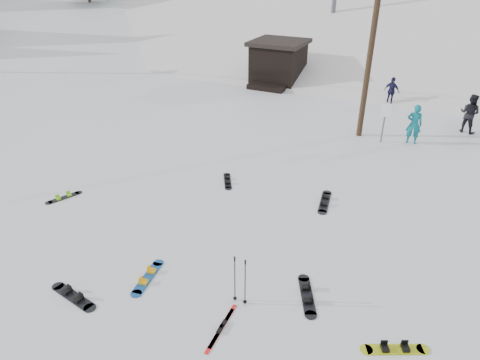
% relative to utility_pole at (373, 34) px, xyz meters
% --- Properties ---
extents(ground, '(200.00, 200.00, 0.00)m').
position_rel_utility_pole_xyz_m(ground, '(-2.00, -14.00, -4.68)').
color(ground, white).
rests_on(ground, ground).
extents(ski_slope, '(60.00, 85.24, 65.97)m').
position_rel_utility_pole_xyz_m(ski_slope, '(-2.00, 41.00, -16.68)').
color(ski_slope, white).
rests_on(ski_slope, ground).
extents(ridge_left, '(47.54, 95.03, 58.38)m').
position_rel_utility_pole_xyz_m(ridge_left, '(-38.00, 34.00, -15.68)').
color(ridge_left, white).
rests_on(ridge_left, ground).
extents(treeline_left, '(20.00, 64.00, 10.00)m').
position_rel_utility_pole_xyz_m(treeline_left, '(-36.00, 26.00, -4.68)').
color(treeline_left, black).
rests_on(treeline_left, ground).
extents(utility_pole, '(2.00, 0.26, 9.00)m').
position_rel_utility_pole_xyz_m(utility_pole, '(0.00, 0.00, 0.00)').
color(utility_pole, '#3A2819').
rests_on(utility_pole, ground).
extents(trail_sign, '(0.50, 0.09, 1.85)m').
position_rel_utility_pole_xyz_m(trail_sign, '(1.10, -0.42, -3.41)').
color(trail_sign, '#595B60').
rests_on(trail_sign, ground).
extents(lift_hut, '(3.40, 4.10, 2.75)m').
position_rel_utility_pole_xyz_m(lift_hut, '(-7.00, 6.94, -3.32)').
color(lift_hut, black).
rests_on(lift_hut, ground).
extents(hero_snowboard, '(0.51, 1.57, 0.11)m').
position_rel_utility_pole_xyz_m(hero_snowboard, '(-2.91, -12.80, -4.65)').
color(hero_snowboard, '#174F98').
rests_on(hero_snowboard, ground).
extents(hero_skis, '(0.18, 1.61, 0.08)m').
position_rel_utility_pole_xyz_m(hero_skis, '(-0.27, -13.46, -4.66)').
color(hero_skis, red).
rests_on(hero_skis, ground).
extents(ski_poles, '(0.38, 0.10, 1.39)m').
position_rel_utility_pole_xyz_m(ski_poles, '(-0.26, -12.49, -3.97)').
color(ski_poles, black).
rests_on(ski_poles, ground).
extents(board_scatter_a, '(1.63, 0.53, 0.12)m').
position_rel_utility_pole_xyz_m(board_scatter_a, '(-4.18, -14.23, -4.65)').
color(board_scatter_a, black).
rests_on(board_scatter_a, ground).
extents(board_scatter_b, '(0.84, 1.23, 0.10)m').
position_rel_utility_pole_xyz_m(board_scatter_b, '(-3.51, -6.95, -4.66)').
color(board_scatter_b, black).
rests_on(board_scatter_b, ground).
extents(board_scatter_c, '(0.66, 1.25, 0.09)m').
position_rel_utility_pole_xyz_m(board_scatter_c, '(-8.24, -10.65, -4.66)').
color(board_scatter_c, black).
rests_on(board_scatter_c, ground).
extents(board_scatter_d, '(0.89, 1.50, 0.11)m').
position_rel_utility_pole_xyz_m(board_scatter_d, '(1.21, -11.55, -4.65)').
color(board_scatter_d, black).
rests_on(board_scatter_d, ground).
extents(board_scatter_e, '(1.43, 0.86, 0.11)m').
position_rel_utility_pole_xyz_m(board_scatter_e, '(3.50, -12.30, -4.65)').
color(board_scatter_e, '#C8D717').
rests_on(board_scatter_e, ground).
extents(board_scatter_f, '(0.54, 1.68, 0.12)m').
position_rel_utility_pole_xyz_m(board_scatter_f, '(0.30, -6.81, -4.65)').
color(board_scatter_f, black).
rests_on(board_scatter_f, ground).
extents(skier_teal, '(0.70, 0.49, 1.84)m').
position_rel_utility_pole_xyz_m(skier_teal, '(2.36, 0.11, -3.76)').
color(skier_teal, '#0C6B78').
rests_on(skier_teal, ground).
extents(skier_dark, '(1.12, 1.00, 1.89)m').
position_rel_utility_pole_xyz_m(skier_dark, '(4.59, 2.75, -3.73)').
color(skier_dark, black).
rests_on(skier_dark, ground).
extents(skier_navy, '(1.00, 0.67, 1.58)m').
position_rel_utility_pole_xyz_m(skier_navy, '(0.57, 5.48, -3.89)').
color(skier_navy, '#19183C').
rests_on(skier_navy, ground).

